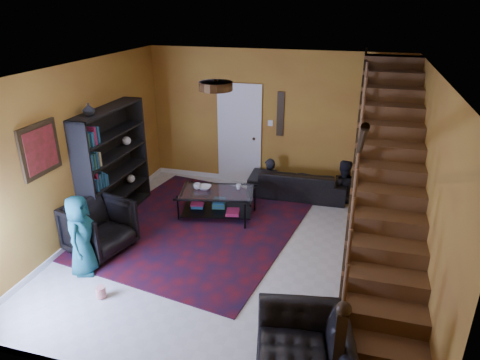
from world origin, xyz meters
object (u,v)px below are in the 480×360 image
(sofa, at_px, (297,183))
(armchair_left, at_px, (100,227))
(coffee_table, at_px, (217,201))
(armchair_right, at_px, (303,357))
(bookshelf, at_px, (114,166))

(sofa, relative_size, armchair_left, 2.16)
(sofa, relative_size, coffee_table, 1.34)
(sofa, relative_size, armchair_right, 1.78)
(armchair_right, relative_size, coffee_table, 0.76)
(armchair_left, bearing_deg, coffee_table, -26.70)
(bookshelf, height_order, armchair_left, bookshelf)
(bookshelf, distance_m, coffee_table, 1.93)
(sofa, xyz_separation_m, armchair_left, (-2.68, -2.84, 0.12))
(sofa, distance_m, armchair_right, 4.61)
(bookshelf, xyz_separation_m, armchair_left, (0.35, -1.14, -0.56))
(armchair_left, height_order, coffee_table, armchair_left)
(bookshelf, xyz_separation_m, armchair_right, (3.77, -2.85, -0.61))
(armchair_left, relative_size, coffee_table, 0.62)
(armchair_left, xyz_separation_m, armchair_right, (3.41, -1.71, -0.05))
(armchair_left, bearing_deg, sofa, -28.52)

